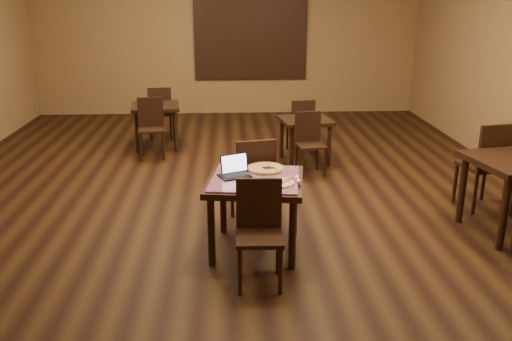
{
  "coord_description": "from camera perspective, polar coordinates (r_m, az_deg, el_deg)",
  "views": [
    {
      "loc": [
        -0.02,
        -6.55,
        2.48
      ],
      "look_at": [
        0.25,
        -1.61,
        0.85
      ],
      "focal_mm": 38.0,
      "sensor_mm": 36.0,
      "label": 1
    }
  ],
  "objects": [
    {
      "name": "ground",
      "position": [
        7.0,
        -2.77,
        -2.53
      ],
      "size": [
        10.0,
        10.0,
        0.0
      ],
      "primitive_type": "plane",
      "color": "black",
      "rests_on": "ground"
    },
    {
      "name": "wall_back",
      "position": [
        11.59,
        -3.1,
        13.36
      ],
      "size": [
        8.0,
        0.02,
        3.0
      ],
      "primitive_type": "cube",
      "color": "olive",
      "rests_on": "ground"
    },
    {
      "name": "laptop",
      "position": [
        5.34,
        -2.28,
        0.05
      ],
      "size": [
        0.35,
        0.33,
        0.2
      ],
      "rotation": [
        0.0,
        0.0,
        0.42
      ],
      "color": "black",
      "rests_on": "tiled_table"
    },
    {
      "name": "tiled_table",
      "position": [
        5.31,
        -0.08,
        -1.83
      ],
      "size": [
        1.04,
        1.04,
        0.76
      ],
      "rotation": [
        0.0,
        0.0,
        -0.14
      ],
      "color": "black",
      "rests_on": "ground"
    },
    {
      "name": "other_table_a_chair_far",
      "position": [
        8.72,
        4.78,
        5.02
      ],
      "size": [
        0.43,
        0.43,
        0.88
      ],
      "rotation": [
        0.0,
        0.0,
        3.29
      ],
      "color": "black",
      "rests_on": "ground"
    },
    {
      "name": "pizza_pan",
      "position": [
        5.5,
        1.03,
        0.1
      ],
      "size": [
        0.4,
        0.4,
        0.01
      ],
      "primitive_type": "cylinder",
      "color": "silver",
      "rests_on": "tiled_table"
    },
    {
      "name": "spatula",
      "position": [
        5.48,
        1.26,
        0.26
      ],
      "size": [
        0.18,
        0.25,
        0.01
      ],
      "primitive_type": "cube",
      "rotation": [
        0.0,
        0.0,
        0.41
      ],
      "color": "silver",
      "rests_on": "pizza_whole"
    },
    {
      "name": "wall_front",
      "position": [
        1.83,
        -2.08,
        -14.11
      ],
      "size": [
        8.0,
        0.02,
        3.0
      ],
      "primitive_type": "cube",
      "color": "olive",
      "rests_on": "ground"
    },
    {
      "name": "napkin_roll",
      "position": [
        5.17,
        4.44,
        -0.99
      ],
      "size": [
        0.04,
        0.18,
        0.04
      ],
      "rotation": [
        0.0,
        0.0,
        0.02
      ],
      "color": "white",
      "rests_on": "tiled_table"
    },
    {
      "name": "chair_main_near",
      "position": [
        4.78,
        0.35,
        -5.84
      ],
      "size": [
        0.42,
        0.42,
        0.94
      ],
      "rotation": [
        0.0,
        0.0,
        -0.03
      ],
      "color": "black",
      "rests_on": "ground"
    },
    {
      "name": "chair_main_far",
      "position": [
        5.92,
        -0.23,
        -0.65
      ],
      "size": [
        0.51,
        0.51,
        1.0
      ],
      "rotation": [
        0.0,
        0.0,
        3.34
      ],
      "color": "black",
      "rests_on": "ground"
    },
    {
      "name": "other_table_c_chair_far",
      "position": [
        6.87,
        23.26,
        0.88
      ],
      "size": [
        0.54,
        0.54,
        1.08
      ],
      "rotation": [
        0.0,
        0.0,
        3.32
      ],
      "color": "black",
      "rests_on": "ground"
    },
    {
      "name": "mural",
      "position": [
        11.56,
        -0.56,
        13.62
      ],
      "size": [
        2.34,
        0.05,
        1.64
      ],
      "color": "#275392",
      "rests_on": "wall_back"
    },
    {
      "name": "other_table_b_chair_near",
      "position": [
        8.66,
        -10.98,
        4.83
      ],
      "size": [
        0.44,
        0.44,
        0.93
      ],
      "rotation": [
        0.0,
        0.0,
        0.12
      ],
      "color": "black",
      "rests_on": "ground"
    },
    {
      "name": "other_table_a",
      "position": [
        8.21,
        5.19,
        4.66
      ],
      "size": [
        0.83,
        0.83,
        0.68
      ],
      "rotation": [
        0.0,
        0.0,
        0.15
      ],
      "color": "black",
      "rests_on": "ground"
    },
    {
      "name": "pizza_slice",
      "position": [
        5.11,
        2.49,
        -1.14
      ],
      "size": [
        0.29,
        0.29,
        0.02
      ],
      "primitive_type": null,
      "rotation": [
        0.0,
        0.0,
        0.71
      ],
      "color": "#F8E2A5",
      "rests_on": "plate"
    },
    {
      "name": "other_table_b",
      "position": [
        9.16,
        -10.51,
        6.06
      ],
      "size": [
        0.85,
        0.85,
        0.72
      ],
      "rotation": [
        0.0,
        0.0,
        0.12
      ],
      "color": "black",
      "rests_on": "ground"
    },
    {
      "name": "other_table_a_chair_near",
      "position": [
        7.74,
        5.63,
        3.28
      ],
      "size": [
        0.43,
        0.43,
        0.88
      ],
      "rotation": [
        0.0,
        0.0,
        0.15
      ],
      "color": "black",
      "rests_on": "ground"
    },
    {
      "name": "other_table_b_chair_far",
      "position": [
        9.7,
        -10.05,
        6.32
      ],
      "size": [
        0.44,
        0.44,
        0.93
      ],
      "rotation": [
        0.0,
        0.0,
        3.26
      ],
      "color": "black",
      "rests_on": "ground"
    },
    {
      "name": "plate",
      "position": [
        5.11,
        2.49,
        -1.3
      ],
      "size": [
        0.28,
        0.28,
        0.02
      ],
      "primitive_type": "cylinder",
      "color": "white",
      "rests_on": "tiled_table"
    },
    {
      "name": "pizza_whole",
      "position": [
        5.5,
        1.04,
        0.25
      ],
      "size": [
        0.38,
        0.38,
        0.03
      ],
      "color": "#F8E2A5",
      "rests_on": "pizza_pan"
    }
  ]
}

